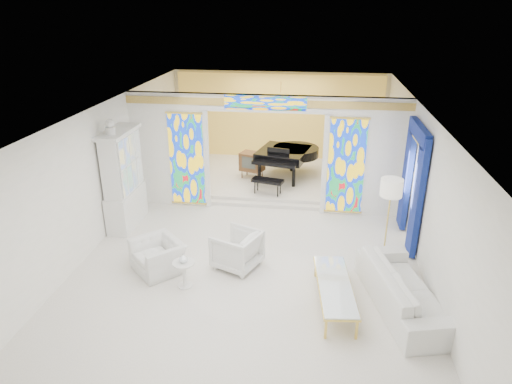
# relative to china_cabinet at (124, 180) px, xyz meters

# --- Properties ---
(floor) EXTENTS (12.00, 12.00, 0.00)m
(floor) POSITION_rel_china_cabinet_xyz_m (3.22, -0.60, -1.17)
(floor) COLOR silver
(floor) RESTS_ON ground
(ceiling) EXTENTS (7.00, 12.00, 0.02)m
(ceiling) POSITION_rel_china_cabinet_xyz_m (3.22, -0.60, 1.83)
(ceiling) COLOR white
(ceiling) RESTS_ON wall_back
(wall_back) EXTENTS (7.00, 0.02, 3.00)m
(wall_back) POSITION_rel_china_cabinet_xyz_m (3.22, 5.40, 0.33)
(wall_back) COLOR white
(wall_back) RESTS_ON floor
(wall_left) EXTENTS (0.02, 12.00, 3.00)m
(wall_left) POSITION_rel_china_cabinet_xyz_m (-0.28, -0.60, 0.33)
(wall_left) COLOR white
(wall_left) RESTS_ON floor
(wall_right) EXTENTS (0.02, 12.00, 3.00)m
(wall_right) POSITION_rel_china_cabinet_xyz_m (6.72, -0.60, 0.33)
(wall_right) COLOR white
(wall_right) RESTS_ON floor
(partition_wall) EXTENTS (7.00, 0.22, 3.00)m
(partition_wall) POSITION_rel_china_cabinet_xyz_m (3.22, 1.40, 0.48)
(partition_wall) COLOR white
(partition_wall) RESTS_ON floor
(stained_glass_left) EXTENTS (0.90, 0.04, 2.40)m
(stained_glass_left) POSITION_rel_china_cabinet_xyz_m (1.19, 1.29, 0.13)
(stained_glass_left) COLOR gold
(stained_glass_left) RESTS_ON partition_wall
(stained_glass_right) EXTENTS (0.90, 0.04, 2.40)m
(stained_glass_right) POSITION_rel_china_cabinet_xyz_m (5.25, 1.29, 0.13)
(stained_glass_right) COLOR gold
(stained_glass_right) RESTS_ON partition_wall
(stained_glass_transom) EXTENTS (2.00, 0.04, 0.34)m
(stained_glass_transom) POSITION_rel_china_cabinet_xyz_m (3.22, 1.29, 1.65)
(stained_glass_transom) COLOR gold
(stained_glass_transom) RESTS_ON partition_wall
(alcove_platform) EXTENTS (6.80, 3.80, 0.18)m
(alcove_platform) POSITION_rel_china_cabinet_xyz_m (3.22, 3.50, -1.08)
(alcove_platform) COLOR silver
(alcove_platform) RESTS_ON floor
(gold_curtain_back) EXTENTS (6.70, 0.10, 2.90)m
(gold_curtain_back) POSITION_rel_china_cabinet_xyz_m (3.22, 5.28, 0.33)
(gold_curtain_back) COLOR #F9CC56
(gold_curtain_back) RESTS_ON wall_back
(chandelier) EXTENTS (0.48, 0.48, 0.30)m
(chandelier) POSITION_rel_china_cabinet_xyz_m (3.42, 3.40, 1.38)
(chandelier) COLOR #DFBB4E
(chandelier) RESTS_ON ceiling
(blue_drapes) EXTENTS (0.14, 1.85, 2.65)m
(blue_drapes) POSITION_rel_china_cabinet_xyz_m (6.62, 0.10, 0.41)
(blue_drapes) COLOR navy
(blue_drapes) RESTS_ON wall_right
(china_cabinet) EXTENTS (0.56, 1.46, 2.72)m
(china_cabinet) POSITION_rel_china_cabinet_xyz_m (0.00, 0.00, 0.00)
(china_cabinet) COLOR silver
(china_cabinet) RESTS_ON floor
(armchair_left) EXTENTS (1.31, 1.31, 0.64)m
(armchair_left) POSITION_rel_china_cabinet_xyz_m (1.43, -1.90, -0.85)
(armchair_left) COLOR white
(armchair_left) RESTS_ON floor
(armchair_right) EXTENTS (1.12, 1.11, 0.78)m
(armchair_right) POSITION_rel_china_cabinet_xyz_m (2.98, -1.54, -0.78)
(armchair_right) COLOR silver
(armchair_right) RESTS_ON floor
(sofa) EXTENTS (1.57, 2.70, 0.74)m
(sofa) POSITION_rel_china_cabinet_xyz_m (6.17, -2.48, -0.80)
(sofa) COLOR white
(sofa) RESTS_ON floor
(side_table) EXTENTS (0.54, 0.54, 0.53)m
(side_table) POSITION_rel_china_cabinet_xyz_m (2.11, -2.39, -0.82)
(side_table) COLOR silver
(side_table) RESTS_ON floor
(vase) EXTENTS (0.21, 0.21, 0.18)m
(vase) POSITION_rel_china_cabinet_xyz_m (2.11, -2.39, -0.55)
(vase) COLOR silver
(vase) RESTS_ON side_table
(coffee_table) EXTENTS (0.80, 2.00, 0.43)m
(coffee_table) POSITION_rel_china_cabinet_xyz_m (4.94, -2.59, -0.77)
(coffee_table) COLOR white
(coffee_table) RESTS_ON floor
(floor_lamp) EXTENTS (0.48, 0.48, 1.82)m
(floor_lamp) POSITION_rel_china_cabinet_xyz_m (6.02, -0.85, 0.39)
(floor_lamp) COLOR #DFBB4E
(floor_lamp) RESTS_ON floor
(grand_piano) EXTENTS (2.02, 2.72, 1.05)m
(grand_piano) POSITION_rel_china_cabinet_xyz_m (3.68, 3.41, -0.28)
(grand_piano) COLOR black
(grand_piano) RESTS_ON alcove_platform
(tv_console) EXTENTS (0.78, 0.64, 0.78)m
(tv_console) POSITION_rel_china_cabinet_xyz_m (2.63, 3.13, -0.48)
(tv_console) COLOR #56341F
(tv_console) RESTS_ON alcove_platform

